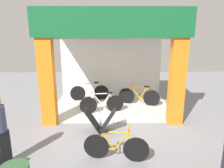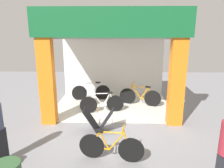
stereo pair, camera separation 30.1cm
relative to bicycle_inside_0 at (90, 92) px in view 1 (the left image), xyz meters
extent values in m
plane|color=gray|center=(0.96, -2.38, -0.37)|extent=(17.28, 17.28, 0.00)
cube|color=beige|center=(0.96, -0.74, -0.36)|extent=(4.64, 3.29, 0.02)
cube|color=silver|center=(0.96, 0.91, 1.05)|extent=(4.64, 0.12, 2.84)
cube|color=orange|center=(-1.13, -2.38, 1.05)|extent=(0.47, 0.36, 2.84)
cube|color=orange|center=(3.04, -2.38, 1.05)|extent=(0.47, 0.36, 2.84)
cube|color=#14592D|center=(0.96, -2.53, 2.90)|extent=(4.84, 0.20, 0.87)
cube|color=silver|center=(0.96, -0.74, 2.44)|extent=(4.64, 3.29, 0.06)
cylinder|color=black|center=(0.51, 0.05, -0.04)|extent=(0.67, 0.11, 0.67)
cylinder|color=black|center=(-0.52, -0.05, -0.04)|extent=(0.67, 0.11, 0.67)
cylinder|color=silver|center=(0.27, 0.03, -0.06)|extent=(0.45, 0.08, 0.09)
cylinder|color=silver|center=(0.17, 0.02, 0.15)|extent=(0.29, 0.07, 0.50)
cylinder|color=silver|center=(-0.14, -0.01, 0.16)|extent=(0.41, 0.08, 0.52)
cylinder|color=silver|center=(-0.02, 0.00, 0.40)|extent=(0.64, 0.10, 0.05)
cylinder|color=silver|center=(0.39, 0.04, 0.18)|extent=(0.22, 0.06, 0.45)
cylinder|color=silver|center=(-0.42, -0.04, 0.19)|extent=(0.20, 0.06, 0.46)
cylinder|color=silver|center=(-0.32, -0.03, 0.48)|extent=(0.06, 0.04, 0.14)
cylinder|color=silver|center=(-0.31, -0.03, 0.54)|extent=(0.08, 0.47, 0.03)
cube|color=black|center=(0.30, 0.03, 0.42)|extent=(0.21, 0.12, 0.05)
cylinder|color=black|center=(1.07, -1.37, -0.05)|extent=(0.65, 0.16, 0.65)
cylinder|color=black|center=(0.08, -1.55, -0.05)|extent=(0.65, 0.16, 0.65)
cylinder|color=white|center=(0.84, -1.42, -0.07)|extent=(0.44, 0.11, 0.08)
cylinder|color=white|center=(0.75, -1.43, 0.14)|extent=(0.29, 0.08, 0.49)
cylinder|color=white|center=(0.44, -1.49, 0.15)|extent=(0.40, 0.10, 0.51)
cylinder|color=white|center=(0.57, -1.46, 0.38)|extent=(0.62, 0.14, 0.05)
cylinder|color=white|center=(0.96, -1.39, 0.16)|extent=(0.22, 0.07, 0.44)
cylinder|color=white|center=(0.18, -1.53, 0.17)|extent=(0.20, 0.07, 0.45)
cylinder|color=white|center=(0.27, -1.52, 0.46)|extent=(0.06, 0.04, 0.14)
cylinder|color=white|center=(0.28, -1.51, 0.52)|extent=(0.11, 0.45, 0.03)
cube|color=black|center=(0.87, -1.41, 0.41)|extent=(0.21, 0.13, 0.05)
cylinder|color=black|center=(2.59, -0.77, -0.03)|extent=(0.66, 0.24, 0.68)
cylinder|color=black|center=(1.59, -0.47, -0.03)|extent=(0.66, 0.24, 0.68)
cylinder|color=orange|center=(2.35, -0.70, -0.06)|extent=(0.45, 0.17, 0.09)
cylinder|color=orange|center=(2.26, -0.67, 0.16)|extent=(0.29, 0.12, 0.51)
cylinder|color=orange|center=(1.95, -0.58, 0.17)|extent=(0.41, 0.16, 0.53)
cylinder|color=orange|center=(2.08, -0.61, 0.41)|extent=(0.63, 0.22, 0.05)
cylinder|color=orange|center=(2.48, -0.74, 0.19)|extent=(0.22, 0.10, 0.45)
cylinder|color=orange|center=(1.69, -0.50, 0.19)|extent=(0.20, 0.09, 0.47)
cylinder|color=orange|center=(1.78, -0.52, 0.49)|extent=(0.07, 0.05, 0.14)
cylinder|color=orange|center=(1.79, -0.53, 0.56)|extent=(0.17, 0.46, 0.03)
cube|color=black|center=(2.39, -0.71, 0.44)|extent=(0.23, 0.16, 0.05)
cylinder|color=black|center=(0.53, -4.37, -0.06)|extent=(0.62, 0.14, 0.63)
cylinder|color=black|center=(1.48, -4.53, -0.06)|extent=(0.62, 0.14, 0.63)
cylinder|color=orange|center=(0.75, -4.41, -0.08)|extent=(0.42, 0.10, 0.08)
cylinder|color=orange|center=(0.84, -4.42, 0.12)|extent=(0.27, 0.08, 0.47)
cylinder|color=orange|center=(1.13, -4.47, 0.13)|extent=(0.38, 0.10, 0.49)
cylinder|color=orange|center=(1.01, -4.45, 0.35)|extent=(0.60, 0.13, 0.05)
cylinder|color=orange|center=(0.63, -4.39, 0.14)|extent=(0.21, 0.07, 0.42)
cylinder|color=orange|center=(1.38, -4.51, 0.15)|extent=(0.19, 0.06, 0.43)
cylinder|color=orange|center=(1.30, -4.50, 0.43)|extent=(0.06, 0.04, 0.13)
cylinder|color=orange|center=(1.29, -4.50, 0.49)|extent=(0.10, 0.44, 0.03)
cube|color=black|center=(0.72, -4.40, 0.38)|extent=(0.20, 0.12, 0.05)
cube|color=black|center=(0.35, -2.96, -0.01)|extent=(0.50, 0.49, 0.74)
cube|color=black|center=(0.80, -2.98, -0.01)|extent=(0.50, 0.49, 0.74)
cylinder|color=olive|center=(0.58, -2.97, 0.35)|extent=(0.05, 0.47, 0.03)
cube|color=black|center=(-1.60, -4.64, 0.07)|extent=(0.34, 0.35, 0.89)
camera|label=1|loc=(0.83, -9.01, 2.74)|focal=34.17mm
camera|label=2|loc=(1.13, -9.01, 2.74)|focal=34.17mm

